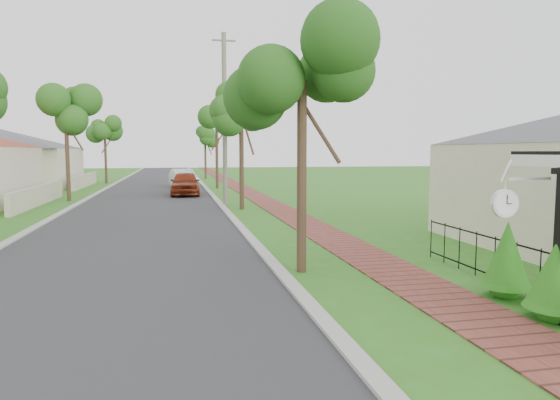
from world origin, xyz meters
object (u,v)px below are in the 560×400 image
object	(u,v)px
near_tree	(302,77)
station_clock	(506,202)
parked_car_red	(185,183)
parked_car_white	(183,179)
utility_pole	(225,119)

from	to	relation	value
near_tree	station_clock	bearing A→B (deg)	-56.24
parked_car_red	station_clock	bearing A→B (deg)	-77.32
parked_car_white	near_tree	bearing A→B (deg)	-96.14
near_tree	station_clock	xyz separation A→B (m)	(2.52, -3.76, -2.48)
parked_car_white	utility_pole	size ratio (longest dim) A/B	0.49
parked_car_red	parked_car_white	distance (m)	6.85
near_tree	utility_pole	distance (m)	14.73
utility_pole	parked_car_red	bearing A→B (deg)	106.52
parked_car_red	station_clock	distance (m)	25.36
station_clock	parked_car_white	bearing A→B (deg)	98.39
parked_car_red	near_tree	world-z (taller)	near_tree
parked_car_red	utility_pole	world-z (taller)	utility_pole
parked_car_red	near_tree	size ratio (longest dim) A/B	0.80
near_tree	utility_pole	world-z (taller)	utility_pole
parked_car_red	utility_pole	distance (m)	7.62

